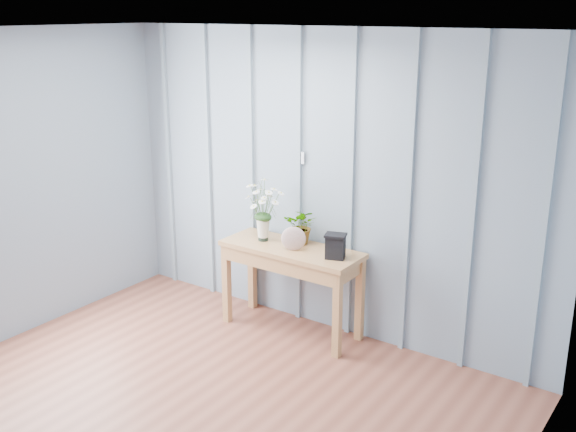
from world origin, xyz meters
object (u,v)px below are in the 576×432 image
Objects in this scene: daisy_vase at (263,202)px; carved_box at (335,246)px; sideboard at (291,260)px; felt_disc_vessel at (294,239)px.

daisy_vase is 0.76m from carved_box.
sideboard is 0.48m from carved_box.
sideboard is 2.24× the size of daisy_vase.
felt_disc_vessel is (0.06, -0.06, 0.22)m from sideboard.
daisy_vase is 2.65× the size of felt_disc_vessel.
sideboard is 0.23m from felt_disc_vessel.
sideboard is 6.01× the size of carved_box.
sideboard is 5.95× the size of felt_disc_vessel.
daisy_vase is at bearing 179.59° from sideboard.
daisy_vase is (-0.29, 0.00, 0.45)m from sideboard.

